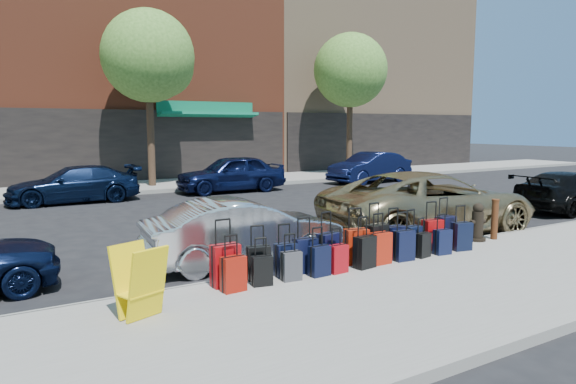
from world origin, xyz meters
TOP-DOWN VIEW (x-y plane):
  - ground at (0.00, 0.00)m, footprint 120.00×120.00m
  - sidewalk_near at (0.00, -6.50)m, footprint 60.00×4.00m
  - sidewalk_far at (0.00, 10.00)m, footprint 60.00×4.00m
  - curb_near at (0.00, -4.48)m, footprint 60.00×0.08m
  - curb_far at (0.00, 7.98)m, footprint 60.00×0.08m
  - building_right at (16.00, 17.99)m, footprint 15.00×12.12m
  - tree_center at (0.64, 9.50)m, footprint 3.80×3.80m
  - tree_right at (11.14, 9.50)m, footprint 3.80×3.80m
  - suitcase_front_0 at (-2.53, -4.82)m, footprint 0.45×0.25m
  - suitcase_front_1 at (-1.93, -4.79)m, footprint 0.41×0.28m
  - suitcase_front_2 at (-1.44, -4.84)m, footprint 0.38×0.22m
  - suitcase_front_3 at (-1.04, -4.83)m, footprint 0.42×0.26m
  - suitcase_front_4 at (-0.54, -4.81)m, footprint 0.45×0.31m
  - suitcase_front_5 at (0.06, -4.84)m, footprint 0.47×0.32m
  - suitcase_front_6 at (0.58, -4.79)m, footprint 0.48×0.31m
  - suitcase_front_7 at (1.05, -4.79)m, footprint 0.40×0.24m
  - suitcase_front_8 at (1.51, -4.80)m, footprint 0.38×0.24m
  - suitcase_front_9 at (2.07, -4.79)m, footprint 0.44×0.28m
  - suitcase_front_10 at (2.46, -4.77)m, footprint 0.45×0.27m
  - suitcase_back_0 at (-2.53, -5.12)m, footprint 0.38×0.23m
  - suitcase_back_1 at (-2.03, -5.09)m, footprint 0.35×0.24m
  - suitcase_back_2 at (-1.49, -5.10)m, footprint 0.34×0.22m
  - suitcase_back_3 at (-0.95, -5.13)m, footprint 0.36×0.22m
  - suitcase_back_4 at (-0.57, -5.14)m, footprint 0.34×0.21m
  - suitcase_back_5 at (0.01, -5.14)m, footprint 0.41×0.28m
  - suitcase_back_6 at (0.43, -5.07)m, footprint 0.40×0.24m
  - suitcase_back_7 at (0.96, -5.12)m, footprint 0.40×0.25m
  - suitcase_back_8 at (1.45, -5.12)m, footprint 0.35×0.24m
  - suitcase_back_9 at (1.94, -5.17)m, footprint 0.35×0.23m
  - suitcase_back_10 at (2.54, -5.13)m, footprint 0.42×0.29m
  - fire_hydrant at (3.54, -4.70)m, footprint 0.42×0.38m
  - bollard at (3.99, -4.80)m, footprint 0.17×0.17m
  - display_rack at (-4.04, -5.47)m, footprint 0.71×0.74m
  - car_near_1 at (-1.45, -3.31)m, footprint 3.94×1.63m
  - car_near_2 at (3.77, -3.07)m, footprint 5.77×3.08m
  - car_near_3 at (10.07, -3.02)m, footprint 4.34×1.84m
  - car_far_1 at (-2.97, 7.01)m, footprint 4.43×1.88m
  - car_far_2 at (2.96, 6.88)m, footprint 4.45×1.92m
  - car_far_3 at (10.04, 6.65)m, footprint 4.52×2.10m

SIDE VIEW (x-z plane):
  - ground at x=0.00m, z-range 0.00..0.00m
  - sidewalk_near at x=0.00m, z-range 0.00..0.15m
  - sidewalk_far at x=0.00m, z-range 0.00..0.15m
  - curb_near at x=0.00m, z-range 0.00..0.15m
  - curb_far at x=0.00m, z-range 0.00..0.15m
  - suitcase_back_8 at x=1.45m, z-range 0.01..0.77m
  - suitcase_back_1 at x=-2.03m, z-range 0.01..0.77m
  - suitcase_back_2 at x=-1.49m, z-range 0.01..0.78m
  - suitcase_back_4 at x=-0.57m, z-range 0.00..0.78m
  - suitcase_back_9 at x=1.94m, z-range 0.00..0.80m
  - suitcase_back_3 at x=-0.95m, z-range -0.01..0.82m
  - suitcase_back_0 at x=-2.53m, z-range -0.01..0.86m
  - suitcase_front_8 at x=1.51m, z-range -0.01..0.86m
  - suitcase_front_2 at x=-1.44m, z-range -0.02..0.87m
  - suitcase_front_1 at x=-1.93m, z-range -0.02..0.88m
  - suitcase_back_7 at x=0.96m, z-range -0.02..0.89m
  - suitcase_back_10 at x=2.54m, z-range -0.02..0.89m
  - suitcase_back_5 at x=0.01m, z-range -0.02..0.90m
  - suitcase_back_6 at x=0.43m, z-range -0.03..0.91m
  - suitcase_front_7 at x=1.05m, z-range -0.03..0.92m
  - suitcase_front_3 at x=-1.04m, z-range -0.03..0.93m
  - suitcase_front_9 at x=2.07m, z-range -0.03..0.95m
  - suitcase_front_4 at x=-0.54m, z-range -0.04..0.97m
  - suitcase_front_5 at x=0.06m, z-range -0.04..0.99m
  - suitcase_front_10 at x=2.46m, z-range -0.04..0.99m
  - suitcase_front_0 at x=-2.53m, z-range -0.05..1.02m
  - suitcase_front_6 at x=0.58m, z-range -0.05..1.03m
  - fire_hydrant at x=3.54m, z-range 0.12..0.95m
  - bollard at x=3.99m, z-range 0.16..1.06m
  - display_rack at x=-4.04m, z-range 0.14..1.10m
  - car_near_3 at x=10.07m, z-range 0.00..1.25m
  - car_near_1 at x=-1.45m, z-range 0.00..1.27m
  - car_far_1 at x=-2.97m, z-range 0.00..1.27m
  - car_far_3 at x=10.04m, z-range 0.00..1.44m
  - car_far_2 at x=2.96m, z-range 0.00..1.50m
  - car_near_2 at x=3.77m, z-range 0.00..1.54m
  - tree_center at x=0.64m, z-range 1.78..9.05m
  - tree_right at x=11.14m, z-range 1.78..9.05m
  - building_right at x=16.00m, z-range -0.02..17.98m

